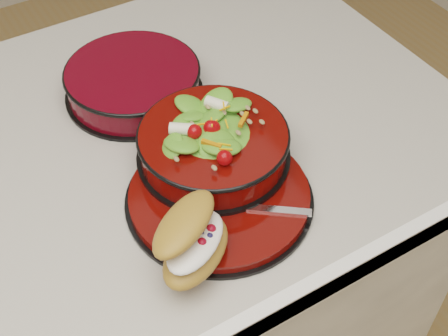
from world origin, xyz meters
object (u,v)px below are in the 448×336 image
island_counter (121,310)px  croissant (193,240)px  fork (250,208)px  salad_bowl (213,140)px  extra_bowl (133,81)px  dinner_plate (220,196)px

island_counter → croissant: croissant is taller
fork → salad_bowl: bearing=33.6°
island_counter → croissant: bearing=-79.3°
croissant → fork: 0.11m
croissant → fork: croissant is taller
salad_bowl → fork: size_ratio=1.68×
extra_bowl → island_counter: bearing=-142.4°
island_counter → dinner_plate: size_ratio=4.55×
croissant → fork: (0.11, 0.03, -0.03)m
dinner_plate → salad_bowl: 0.08m
island_counter → extra_bowl: size_ratio=5.29×
extra_bowl → croissant: bearing=-103.0°
dinner_plate → fork: fork is taller
island_counter → dinner_plate: 0.51m
island_counter → fork: fork is taller
fork → extra_bowl: 0.33m
salad_bowl → fork: bearing=-93.8°
salad_bowl → extra_bowl: bearing=98.0°
dinner_plate → extra_bowl: bearing=90.7°
island_counter → extra_bowl: extra_bowl is taller
dinner_plate → croissant: croissant is taller
dinner_plate → salad_bowl: bearing=67.3°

